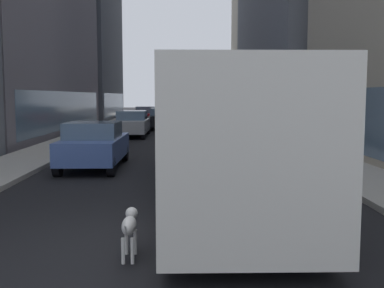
# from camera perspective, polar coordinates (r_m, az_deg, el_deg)

# --- Properties ---
(ground_plane) EXTENTS (120.00, 120.00, 0.00)m
(ground_plane) POSITION_cam_1_polar(r_m,az_deg,el_deg) (42.73, -1.58, 2.61)
(ground_plane) COLOR black
(sidewalk_left) EXTENTS (2.40, 110.00, 0.15)m
(sidewalk_left) POSITION_cam_1_polar(r_m,az_deg,el_deg) (43.14, -9.18, 2.67)
(sidewalk_left) COLOR #ADA89E
(sidewalk_left) RESTS_ON ground
(sidewalk_right) EXTENTS (2.40, 110.00, 0.15)m
(sidewalk_right) POSITION_cam_1_polar(r_m,az_deg,el_deg) (43.07, 6.03, 2.71)
(sidewalk_right) COLOR #ADA89E
(sidewalk_right) RESTS_ON ground
(transit_bus) EXTENTS (2.78, 11.53, 3.05)m
(transit_bus) POSITION_cam_1_polar(r_m,az_deg,el_deg) (11.33, 3.56, 2.30)
(transit_bus) COLOR silver
(transit_bus) RESTS_ON ground
(car_grey_wagon) EXTENTS (1.85, 3.94, 1.62)m
(car_grey_wagon) POSITION_cam_1_polar(r_m,az_deg,el_deg) (49.51, -0.15, 4.02)
(car_grey_wagon) COLOR slate
(car_grey_wagon) RESTS_ON ground
(car_silver_sedan) EXTENTS (1.84, 4.80, 1.62)m
(car_silver_sedan) POSITION_cam_1_polar(r_m,az_deg,el_deg) (28.50, -7.40, 2.55)
(car_silver_sedan) COLOR #B7BABF
(car_silver_sedan) RESTS_ON ground
(car_red_coupe) EXTENTS (1.85, 4.74, 1.62)m
(car_red_coupe) POSITION_cam_1_polar(r_m,az_deg,el_deg) (40.01, -5.63, 3.54)
(car_red_coupe) COLOR red
(car_red_coupe) RESTS_ON ground
(car_black_suv) EXTENTS (1.91, 4.79, 1.62)m
(car_black_suv) POSITION_cam_1_polar(r_m,az_deg,el_deg) (34.67, -3.65, 3.19)
(car_black_suv) COLOR black
(car_black_suv) RESTS_ON ground
(car_blue_hatchback) EXTENTS (1.88, 4.36, 1.62)m
(car_blue_hatchback) POSITION_cam_1_polar(r_m,az_deg,el_deg) (16.28, -12.04, -0.08)
(car_blue_hatchback) COLOR #4C6BB7
(car_blue_hatchback) RESTS_ON ground
(box_truck) EXTENTS (2.30, 7.50, 3.05)m
(box_truck) POSITION_cam_1_polar(r_m,az_deg,el_deg) (25.58, 4.48, 4.08)
(box_truck) COLOR #19519E
(box_truck) RESTS_ON ground
(dalmatian_dog) EXTENTS (0.22, 0.96, 0.72)m
(dalmatian_dog) POSITION_cam_1_polar(r_m,az_deg,el_deg) (7.25, -7.78, -9.99)
(dalmatian_dog) COLOR white
(dalmatian_dog) RESTS_ON ground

